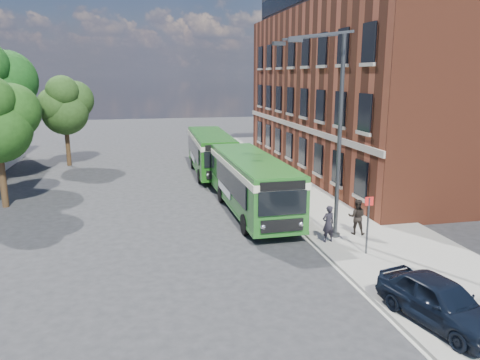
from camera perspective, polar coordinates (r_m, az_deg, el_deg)
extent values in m
plane|color=#28282A|center=(22.11, -3.19, -6.48)|extent=(120.00, 120.00, 0.00)
cube|color=gray|center=(31.24, 7.24, -0.69)|extent=(6.00, 48.00, 0.15)
cube|color=beige|center=(30.40, 1.80, -1.10)|extent=(0.12, 48.00, 0.01)
cube|color=brown|center=(36.91, 15.88, 10.29)|extent=(12.00, 26.00, 12.00)
cube|color=#B9AC9C|center=(34.69, 6.73, 6.57)|extent=(0.12, 26.00, 0.35)
cylinder|color=#37393C|center=(21.65, 11.49, -6.74)|extent=(0.44, 0.44, 0.30)
cylinder|color=#37393C|center=(20.63, 12.02, 4.74)|extent=(0.18, 0.18, 9.00)
cube|color=#37393C|center=(19.47, 9.90, 17.06)|extent=(2.58, 0.46, 0.37)
cube|color=#37393C|center=(20.58, 8.61, 16.86)|extent=(2.58, 0.46, 0.37)
cube|color=#37393C|center=(18.58, 6.76, 16.60)|extent=(0.55, 0.22, 0.16)
cube|color=#37393C|center=(20.63, 4.75, 16.25)|extent=(0.55, 0.22, 0.16)
cylinder|color=#37393C|center=(19.59, 15.27, -5.63)|extent=(0.08, 0.08, 2.50)
cube|color=red|center=(19.28, 15.46, -2.52)|extent=(0.35, 0.04, 0.35)
cube|color=#236420|center=(24.84, 1.40, -0.05)|extent=(2.69, 10.48, 2.45)
cube|color=#236420|center=(25.15, 1.39, -2.89)|extent=(2.73, 10.52, 0.14)
cube|color=black|center=(24.81, -1.63, 0.23)|extent=(0.23, 8.63, 1.10)
cube|color=black|center=(25.43, 4.03, 0.51)|extent=(0.23, 8.63, 1.10)
cube|color=#F2ECC7|center=(24.67, 1.41, 1.82)|extent=(2.75, 10.54, 0.32)
cube|color=#236420|center=(24.60, 1.42, 2.64)|extent=(2.58, 10.37, 0.12)
cube|color=black|center=(19.91, 5.20, -2.81)|extent=(2.15, 0.12, 1.05)
cube|color=black|center=(19.72, 5.26, -0.72)|extent=(2.00, 0.12, 0.38)
cube|color=black|center=(20.19, 5.16, -5.56)|extent=(1.90, 0.11, 0.55)
sphere|color=silver|center=(19.97, 2.81, -5.73)|extent=(0.26, 0.26, 0.26)
sphere|color=silver|center=(20.49, 7.41, -5.35)|extent=(0.26, 0.26, 0.26)
cube|color=black|center=(29.80, -1.13, 2.54)|extent=(2.00, 0.12, 0.90)
cube|color=white|center=(25.65, -1.96, -1.08)|extent=(0.10, 3.20, 0.45)
cylinder|color=black|center=(21.70, 0.66, -5.44)|extent=(0.30, 1.00, 1.00)
cylinder|color=black|center=(22.35, 6.51, -4.98)|extent=(0.30, 1.00, 1.00)
cylinder|color=black|center=(27.18, -2.28, -1.70)|extent=(0.30, 1.00, 1.00)
cylinder|color=black|center=(27.70, 2.48, -1.43)|extent=(0.30, 1.00, 1.00)
cube|color=#1A5714|center=(34.98, -3.58, 3.67)|extent=(2.71, 9.92, 2.45)
cube|color=#1A5714|center=(35.20, -3.55, 1.62)|extent=(2.76, 9.96, 0.14)
cube|color=black|center=(35.12, -5.72, 3.88)|extent=(0.26, 8.06, 1.10)
cube|color=black|center=(35.44, -1.59, 4.01)|extent=(0.26, 8.06, 1.10)
cube|color=beige|center=(34.86, -3.60, 5.01)|extent=(2.78, 9.98, 0.32)
cube|color=#1A5714|center=(34.82, -3.61, 5.60)|extent=(2.61, 9.81, 0.12)
cube|color=black|center=(30.11, -2.37, 2.55)|extent=(2.15, 0.13, 1.05)
cube|color=black|center=(29.97, -2.38, 3.95)|extent=(2.00, 0.12, 0.38)
cube|color=black|center=(30.29, -2.35, 0.68)|extent=(1.90, 0.12, 0.55)
sphere|color=silver|center=(30.20, -3.95, 0.62)|extent=(0.26, 0.26, 0.26)
sphere|color=silver|center=(30.44, -0.77, 0.75)|extent=(0.26, 0.26, 0.26)
cube|color=black|center=(39.82, -4.51, 5.09)|extent=(2.00, 0.12, 0.90)
cube|color=white|center=(35.93, -5.81, 2.86)|extent=(0.11, 3.20, 0.45)
cylinder|color=black|center=(32.03, -4.90, 0.48)|extent=(0.30, 1.01, 1.00)
cylinder|color=black|center=(32.34, -0.78, 0.65)|extent=(0.30, 1.01, 1.00)
cylinder|color=black|center=(37.16, -5.77, 2.17)|extent=(0.30, 1.01, 1.00)
cylinder|color=black|center=(37.44, -2.20, 2.31)|extent=(0.30, 1.01, 1.00)
imported|color=black|center=(15.21, 23.17, -13.39)|extent=(2.49, 4.30, 1.37)
imported|color=black|center=(20.65, 10.70, -5.27)|extent=(0.67, 0.51, 1.63)
imported|color=black|center=(21.93, 14.05, -4.37)|extent=(0.98, 0.90, 1.63)
cylinder|color=#3A2715|center=(29.10, -26.93, 0.00)|extent=(0.36, 0.36, 3.10)
sphere|color=#1D4413|center=(28.97, -26.04, 7.52)|extent=(3.10, 3.10, 3.10)
sphere|color=#164414|center=(35.45, -26.58, 10.77)|extent=(4.03, 4.03, 4.03)
cylinder|color=#3A2715|center=(40.51, -20.24, 3.82)|extent=(0.36, 0.36, 3.09)
sphere|color=#234117|center=(40.21, -20.55, 7.78)|extent=(3.65, 3.65, 3.65)
sphere|color=#234117|center=(40.61, -19.55, 9.19)|extent=(3.09, 3.09, 3.09)
sphere|color=#234117|center=(39.78, -21.62, 8.46)|extent=(2.81, 2.81, 2.81)
sphere|color=#234117|center=(39.43, -20.87, 10.03)|extent=(2.53, 2.53, 2.53)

